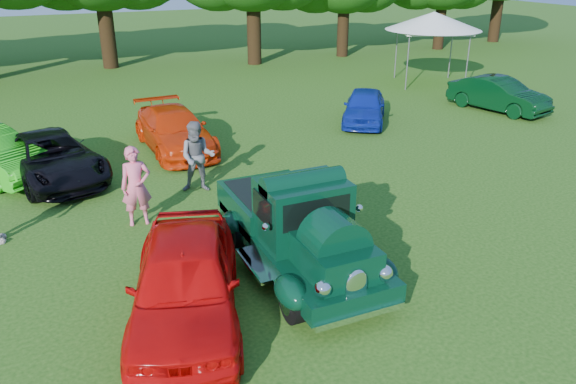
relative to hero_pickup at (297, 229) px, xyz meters
name	(u,v)px	position (x,y,z in m)	size (l,w,h in m)	color
ground	(308,281)	(-0.05, -0.63, -0.86)	(120.00, 120.00, 0.00)	#1B4610
hero_pickup	(297,229)	(0.00, 0.00, 0.00)	(2.37, 5.08, 1.99)	black
red_convertible	(185,281)	(-2.55, -0.87, -0.08)	(1.84, 4.57, 1.56)	red
back_car_black	(51,158)	(-4.33, 7.34, -0.21)	(2.18, 4.72, 1.31)	black
back_car_orange	(174,130)	(-0.47, 8.52, -0.18)	(1.89, 4.66, 1.35)	red
back_car_blue	(364,106)	(6.95, 8.76, -0.22)	(1.51, 3.74, 1.28)	#0D2296
back_car_green	(499,94)	(12.95, 8.04, -0.18)	(1.45, 4.16, 1.37)	black
spectator_pink	(136,186)	(-2.61, 3.38, 0.11)	(0.71, 0.46, 1.94)	#EE6285
spectator_grey	(198,157)	(-0.72, 4.78, 0.11)	(0.95, 0.74, 1.95)	slate
canopy_tent	(434,21)	(13.67, 13.60, 2.16)	(6.10, 6.10, 3.47)	white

